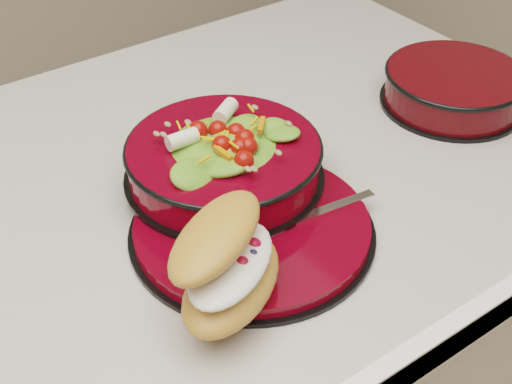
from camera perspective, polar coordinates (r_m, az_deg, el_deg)
dinner_plate at (r=0.82m, az=-0.24°, el=-2.85°), size 0.28×0.28×0.02m
salad_bowl at (r=0.85m, az=-2.62°, el=3.11°), size 0.25×0.25×0.10m
croissant at (r=0.70m, az=-2.28°, el=-5.68°), size 0.17×0.16×0.09m
fork at (r=0.82m, az=4.19°, el=-1.95°), size 0.17×0.04×0.00m
extra_bowl at (r=1.08m, az=15.55°, el=8.16°), size 0.21×0.21×0.05m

